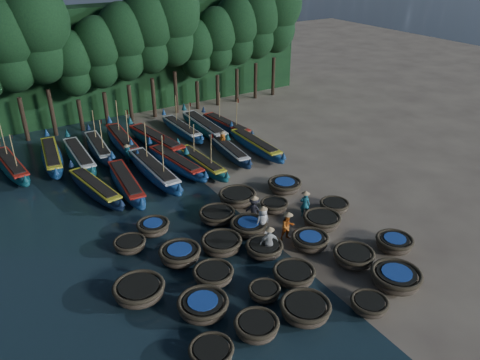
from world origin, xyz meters
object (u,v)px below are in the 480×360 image
coracle_15 (180,254)px  coracle_19 (334,206)px  coracle_9 (394,243)px  long_boat_17 (226,126)px  coracle_6 (264,292)px  long_boat_7 (229,150)px  coracle_11 (213,274)px  fisherman_5 (128,154)px  coracle_8 (354,257)px  coracle_24 (285,185)px  fisherman_0 (263,220)px  coracle_10 (139,290)px  coracle_5 (203,306)px  coracle_17 (249,227)px  long_boat_9 (11,166)px  long_boat_4 (154,170)px  coracle_12 (264,249)px  coracle_0 (211,352)px  coracle_3 (369,305)px  long_boat_3 (126,183)px  long_boat_16 (204,127)px  coracle_20 (130,244)px  coracle_1 (256,327)px  coracle_16 (221,244)px  coracle_23 (237,197)px  coracle_13 (310,241)px  long_boat_5 (176,162)px  coracle_7 (294,275)px  long_boat_2 (95,188)px  coracle_18 (274,206)px  coracle_22 (217,215)px  coracle_4 (396,278)px  long_boat_6 (201,163)px  long_boat_13 (123,141)px  long_boat_14 (156,141)px  coracle_2 (305,309)px  coracle_21 (153,227)px  long_boat_11 (80,156)px  long_boat_8 (255,145)px  coracle_14 (322,221)px  fisherman_1 (305,203)px  long_boat_15 (182,129)px

coracle_15 → coracle_19: 10.41m
coracle_9 → long_boat_17: 20.31m
coracle_6 → long_boat_7: bearing=65.6°
coracle_11 → fisherman_5: 15.49m
coracle_8 → coracle_24: size_ratio=0.79×
fisherman_0 → coracle_10: bearing=9.3°
coracle_8 → coracle_10: bearing=162.6°
fisherman_0 → coracle_5: bearing=32.7°
long_boat_17 → coracle_17: bearing=-121.0°
long_boat_9 → coracle_9: bearing=-58.9°
coracle_11 → long_boat_4: long_boat_4 is taller
coracle_12 → coracle_19: size_ratio=1.10×
coracle_0 → coracle_3: (7.44, -1.32, 0.00)m
coracle_9 → long_boat_3: 17.53m
coracle_24 → long_boat_16: long_boat_16 is taller
coracle_20 → coracle_24: 11.27m
coracle_1 → coracle_16: bearing=74.3°
coracle_8 → coracle_12: coracle_8 is taller
coracle_23 → fisherman_5: bearing=112.3°
coracle_13 → long_boat_5: long_boat_5 is taller
long_boat_5 → long_boat_9: size_ratio=0.99×
coracle_7 → long_boat_2: bearing=112.6°
coracle_5 → coracle_18: bearing=35.6°
coracle_22 → coracle_5: bearing=-123.6°
coracle_18 → coracle_4: bearing=-83.9°
coracle_19 → fisherman_0: bearing=178.0°
long_boat_6 → fisherman_5: long_boat_6 is taller
long_boat_13 → fisherman_0: bearing=-77.7°
coracle_3 → long_boat_5: long_boat_5 is taller
long_boat_4 → long_boat_7: 6.46m
coracle_0 → long_boat_3: (1.97, 15.74, 0.18)m
coracle_0 → coracle_15: size_ratio=0.89×
long_boat_7 → long_boat_14: 6.14m
coracle_2 → coracle_21: size_ratio=1.23×
coracle_10 → long_boat_11: (1.58, 16.80, 0.09)m
coracle_5 → coracle_20: 6.56m
coracle_19 → coracle_7: bearing=-146.8°
coracle_5 → long_boat_11: size_ratio=0.31×
long_boat_8 → coracle_11: bearing=-130.1°
coracle_24 → long_boat_17: 11.92m
coracle_4 → coracle_10: 12.38m
coracle_1 → long_boat_2: size_ratio=0.31×
coracle_15 → coracle_8: bearing=-32.4°
coracle_0 → coracle_14: size_ratio=0.89×
fisherman_1 → coracle_12: bearing=67.9°
coracle_0 → coracle_5: 2.64m
long_boat_15 → coracle_8: bearing=-92.1°
long_boat_17 → coracle_20: bearing=-142.0°
long_boat_8 → long_boat_13: bearing=145.2°
long_boat_5 → long_boat_13: bearing=101.1°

